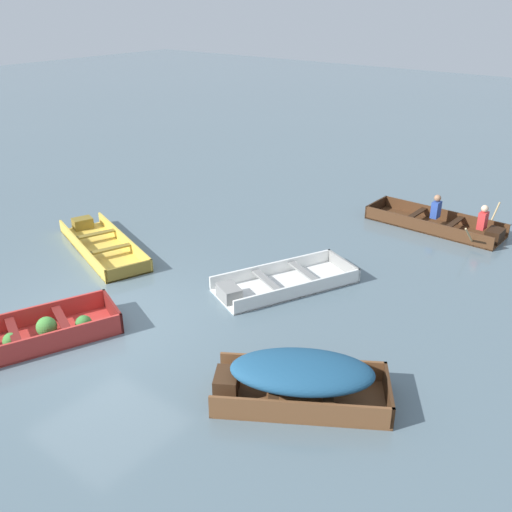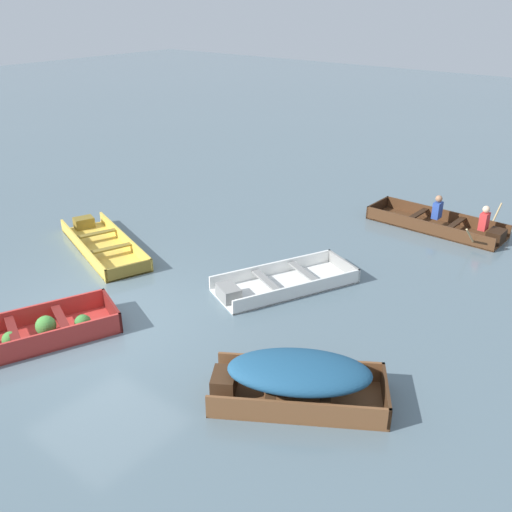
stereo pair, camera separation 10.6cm
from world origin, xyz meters
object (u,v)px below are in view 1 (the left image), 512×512
object	(u,v)px
skiff_wooden_brown_far_moored	(300,376)
rowboat_dark_varnish_with_crew	(442,223)
dinghy_red_foreground	(35,334)
skiff_yellow_mid_moored	(101,244)
skiff_white_near_moored	(280,283)

from	to	relation	value
skiff_wooden_brown_far_moored	rowboat_dark_varnish_with_crew	bearing A→B (deg)	96.55
dinghy_red_foreground	skiff_wooden_brown_far_moored	xyz separation A→B (m)	(4.64, 1.59, 0.27)
skiff_yellow_mid_moored	rowboat_dark_varnish_with_crew	distance (m)	8.81
dinghy_red_foreground	skiff_yellow_mid_moored	size ratio (longest dim) A/B	0.81
skiff_yellow_mid_moored	rowboat_dark_varnish_with_crew	size ratio (longest dim) A/B	1.04
skiff_white_near_moored	skiff_yellow_mid_moored	xyz separation A→B (m)	(-4.66, -1.05, -0.00)
skiff_yellow_mid_moored	skiff_wooden_brown_far_moored	world-z (taller)	skiff_wooden_brown_far_moored
skiff_yellow_mid_moored	dinghy_red_foreground	bearing A→B (deg)	-54.20
skiff_white_near_moored	skiff_yellow_mid_moored	distance (m)	4.78
skiff_wooden_brown_far_moored	rowboat_dark_varnish_with_crew	size ratio (longest dim) A/B	0.81
skiff_yellow_mid_moored	skiff_white_near_moored	bearing A→B (deg)	12.64
skiff_white_near_moored	rowboat_dark_varnish_with_crew	bearing A→B (deg)	74.75
skiff_wooden_brown_far_moored	skiff_white_near_moored	bearing A→B (deg)	130.48
skiff_yellow_mid_moored	rowboat_dark_varnish_with_crew	xyz separation A→B (m)	(6.11, 6.34, 0.07)
rowboat_dark_varnish_with_crew	skiff_white_near_moored	bearing A→B (deg)	-105.25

